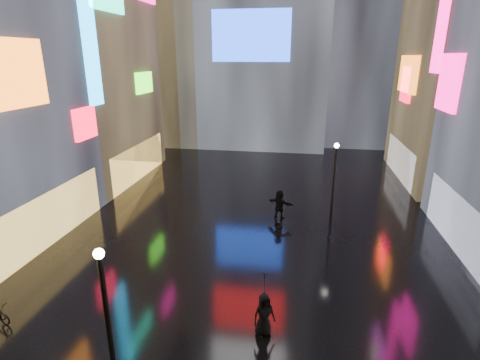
# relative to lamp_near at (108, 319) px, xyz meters

# --- Properties ---
(ground) EXTENTS (140.00, 140.00, 0.00)m
(ground) POSITION_rel_lamp_near_xyz_m (2.67, 14.92, -2.94)
(ground) COLOR black
(ground) RESTS_ON ground
(building_left_far) EXTENTS (10.28, 12.00, 22.00)m
(building_left_far) POSITION_rel_lamp_near_xyz_m (-13.31, 20.92, 8.04)
(building_left_far) COLOR black
(building_left_far) RESTS_ON ground
(tower_flank_left) EXTENTS (10.00, 10.00, 26.00)m
(tower_flank_left) POSITION_rel_lamp_near_xyz_m (-11.33, 36.92, 10.06)
(tower_flank_left) COLOR black
(tower_flank_left) RESTS_ON ground
(lamp_near) EXTENTS (0.30, 0.30, 5.20)m
(lamp_near) POSITION_rel_lamp_near_xyz_m (0.00, 0.00, 0.00)
(lamp_near) COLOR black
(lamp_near) RESTS_ON ground
(lamp_far) EXTENTS (0.30, 0.30, 5.20)m
(lamp_far) POSITION_rel_lamp_near_xyz_m (7.27, 14.06, 0.00)
(lamp_far) COLOR black
(lamp_far) RESTS_ON ground
(pedestrian_4) EXTENTS (1.01, 0.89, 1.74)m
(pedestrian_4) POSITION_rel_lamp_near_xyz_m (4.14, 3.57, -2.08)
(pedestrian_4) COLOR black
(pedestrian_4) RESTS_ON ground
(pedestrian_5) EXTENTS (1.84, 1.23, 1.90)m
(pedestrian_5) POSITION_rel_lamp_near_xyz_m (4.02, 14.43, -1.99)
(pedestrian_5) COLOR black
(pedestrian_5) RESTS_ON ground
(umbrella_2) EXTENTS (1.32, 1.33, 0.92)m
(umbrella_2) POSITION_rel_lamp_near_xyz_m (4.14, 3.57, -0.75)
(umbrella_2) COLOR black
(umbrella_2) RESTS_ON pedestrian_4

